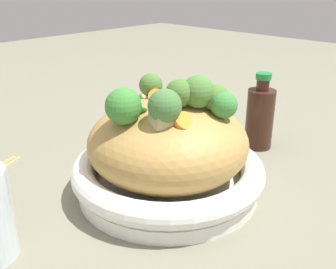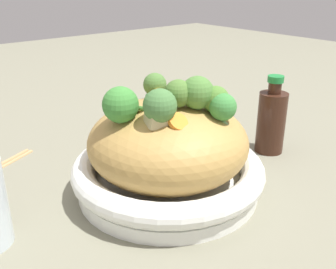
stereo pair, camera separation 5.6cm
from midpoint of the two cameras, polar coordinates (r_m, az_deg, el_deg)
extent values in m
plane|color=gray|center=(0.61, -2.69, -8.15)|extent=(3.00, 3.00, 0.00)
cylinder|color=white|center=(0.60, -2.71, -7.33)|extent=(0.27, 0.27, 0.02)
torus|color=white|center=(0.59, -2.76, -5.00)|extent=(0.29, 0.29, 0.04)
ellipsoid|color=#B58D49|center=(0.57, -2.84, -1.18)|extent=(0.23, 0.23, 0.12)
torus|color=tan|center=(0.56, -2.98, 3.11)|extent=(0.07, 0.07, 0.03)
torus|color=#B49345|center=(0.56, -1.95, 2.37)|extent=(0.07, 0.07, 0.01)
cone|color=#9CBB73|center=(0.53, -1.34, 3.83)|extent=(0.02, 0.02, 0.01)
sphere|color=#4E7833|center=(0.53, -1.36, 6.00)|extent=(0.04, 0.04, 0.04)
cone|color=#9ABE7B|center=(0.54, 5.05, 2.21)|extent=(0.02, 0.03, 0.02)
sphere|color=#3F893F|center=(0.53, 5.13, 4.23)|extent=(0.05, 0.05, 0.04)
cone|color=#99BA7A|center=(0.52, -9.50, 1.43)|extent=(0.02, 0.02, 0.01)
sphere|color=#3F8938|center=(0.51, -9.68, 4.00)|extent=(0.07, 0.07, 0.05)
cone|color=#9BBC76|center=(0.54, 1.33, 3.72)|extent=(0.03, 0.03, 0.02)
sphere|color=#4E8139|center=(0.53, 1.35, 6.18)|extent=(0.05, 0.05, 0.05)
cone|color=#9BC170|center=(0.50, -3.71, 1.50)|extent=(0.03, 0.03, 0.02)
sphere|color=#487B3F|center=(0.49, -3.78, 4.12)|extent=(0.06, 0.06, 0.04)
cone|color=#A2B970|center=(0.60, -5.16, 5.19)|extent=(0.02, 0.02, 0.02)
sphere|color=#4D7837|center=(0.60, -5.23, 7.13)|extent=(0.05, 0.05, 0.04)
cone|color=#A5B971|center=(0.55, 3.94, 3.11)|extent=(0.02, 0.02, 0.01)
sphere|color=#4F7F32|center=(0.54, 4.00, 5.26)|extent=(0.05, 0.05, 0.04)
cylinder|color=orange|center=(0.61, 0.42, 5.50)|extent=(0.04, 0.04, 0.02)
cylinder|color=orange|center=(0.60, -9.05, 4.56)|extent=(0.03, 0.03, 0.02)
cylinder|color=orange|center=(0.58, -4.52, 5.42)|extent=(0.03, 0.03, 0.02)
cylinder|color=orange|center=(0.62, -4.76, 5.48)|extent=(0.03, 0.03, 0.01)
cylinder|color=orange|center=(0.59, -0.92, 5.61)|extent=(0.03, 0.03, 0.02)
cylinder|color=orange|center=(0.50, -1.10, 1.85)|extent=(0.03, 0.02, 0.02)
cylinder|color=beige|center=(0.53, -8.17, 3.34)|extent=(0.04, 0.04, 0.02)
torus|color=#346827|center=(0.53, -8.17, 3.34)|extent=(0.05, 0.05, 0.03)
cylinder|color=beige|center=(0.65, -5.17, 4.90)|extent=(0.04, 0.04, 0.02)
torus|color=#34632F|center=(0.65, -5.17, 4.90)|extent=(0.05, 0.05, 0.02)
cube|color=#C8BD8C|center=(0.50, -4.32, 2.10)|extent=(0.03, 0.03, 0.02)
cube|color=#C4BD8A|center=(0.58, -1.77, 5.71)|extent=(0.03, 0.03, 0.02)
cylinder|color=#381E14|center=(0.74, 11.09, 2.19)|extent=(0.05, 0.05, 0.11)
cylinder|color=#381E14|center=(0.72, 11.48, 7.08)|extent=(0.02, 0.02, 0.02)
cylinder|color=#1E7F38|center=(0.72, 11.58, 8.28)|extent=(0.03, 0.03, 0.01)
camera|label=1|loc=(0.03, -92.86, -1.19)|focal=41.91mm
camera|label=2|loc=(0.03, 87.14, 1.19)|focal=41.91mm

